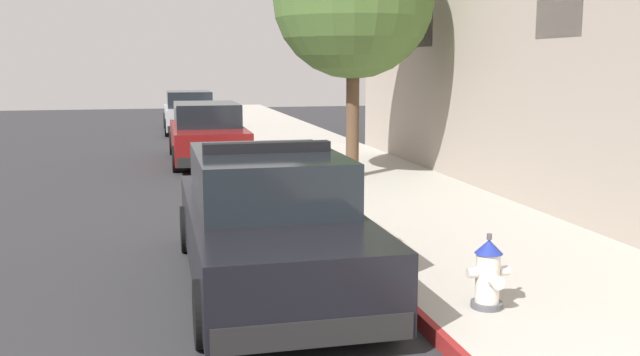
{
  "coord_description": "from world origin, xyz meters",
  "views": [
    {
      "loc": [
        -2.49,
        -2.23,
        2.57
      ],
      "look_at": [
        -0.3,
        7.11,
        1.0
      ],
      "focal_mm": 39.01,
      "sensor_mm": 36.0,
      "label": 1
    }
  ],
  "objects_px": {
    "fire_hydrant": "(488,274)",
    "police_cruiser": "(269,222)",
    "parked_car_silver_ahead": "(207,134)",
    "parked_car_dark_far": "(189,113)"
  },
  "relations": [
    {
      "from": "fire_hydrant",
      "to": "police_cruiser",
      "type": "bearing_deg",
      "value": 137.31
    },
    {
      "from": "police_cruiser",
      "to": "parked_car_silver_ahead",
      "type": "relative_size",
      "value": 1.0
    },
    {
      "from": "parked_car_dark_far",
      "to": "fire_hydrant",
      "type": "distance_m",
      "value": 21.29
    },
    {
      "from": "parked_car_silver_ahead",
      "to": "fire_hydrant",
      "type": "xyz_separation_m",
      "value": [
        1.87,
        -12.56,
        -0.23
      ]
    },
    {
      "from": "parked_car_dark_far",
      "to": "police_cruiser",
      "type": "bearing_deg",
      "value": -89.97
    },
    {
      "from": "police_cruiser",
      "to": "fire_hydrant",
      "type": "distance_m",
      "value": 2.63
    },
    {
      "from": "parked_car_silver_ahead",
      "to": "fire_hydrant",
      "type": "height_order",
      "value": "parked_car_silver_ahead"
    },
    {
      "from": "police_cruiser",
      "to": "parked_car_silver_ahead",
      "type": "xyz_separation_m",
      "value": [
        0.06,
        10.79,
        -0.0
      ]
    },
    {
      "from": "parked_car_silver_ahead",
      "to": "fire_hydrant",
      "type": "relative_size",
      "value": 6.37
    },
    {
      "from": "parked_car_silver_ahead",
      "to": "fire_hydrant",
      "type": "distance_m",
      "value": 12.71
    }
  ]
}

